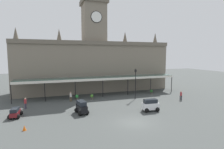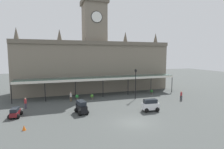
% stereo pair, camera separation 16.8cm
% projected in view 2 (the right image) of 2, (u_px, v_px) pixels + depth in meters
% --- Properties ---
extents(ground_plane, '(140.00, 140.00, 0.00)m').
position_uv_depth(ground_plane, '(134.00, 122.00, 22.02)').
color(ground_plane, '#424645').
extents(station_building, '(33.59, 7.14, 20.22)m').
position_uv_depth(station_building, '(95.00, 63.00, 41.39)').
color(station_building, slate).
rests_on(station_building, ground).
extents(entrance_canopy, '(31.92, 3.26, 3.76)m').
position_uv_depth(entrance_canopy, '(101.00, 78.00, 36.22)').
color(entrance_canopy, '#38564C').
rests_on(entrance_canopy, ground).
extents(car_white_van, '(2.46, 1.70, 1.77)m').
position_uv_depth(car_white_van, '(150.00, 106.00, 26.33)').
color(car_white_van, silver).
rests_on(car_white_van, ground).
extents(car_black_van, '(1.86, 2.53, 1.77)m').
position_uv_depth(car_black_van, '(81.00, 108.00, 25.37)').
color(car_black_van, black).
rests_on(car_black_van, ground).
extents(car_maroon_estate, '(1.66, 2.31, 1.27)m').
position_uv_depth(car_maroon_estate, '(15.00, 113.00, 23.83)').
color(car_maroon_estate, maroon).
rests_on(car_maroon_estate, ground).
extents(pedestrian_beside_cars, '(0.34, 0.38, 1.67)m').
position_uv_depth(pedestrian_beside_cars, '(25.00, 103.00, 27.62)').
color(pedestrian_beside_cars, '#3F384C').
rests_on(pedestrian_beside_cars, ground).
extents(pedestrian_crossing_forecourt, '(0.37, 0.34, 1.67)m').
position_uv_depth(pedestrian_crossing_forecourt, '(71.00, 96.00, 31.93)').
color(pedestrian_crossing_forecourt, brown).
rests_on(pedestrian_crossing_forecourt, ground).
extents(pedestrian_near_entrance, '(0.34, 0.34, 1.67)m').
position_uv_depth(pedestrian_near_entrance, '(181.00, 95.00, 32.77)').
color(pedestrian_near_entrance, black).
rests_on(pedestrian_near_entrance, ground).
extents(victorian_lamppost, '(0.30, 0.30, 5.65)m').
position_uv_depth(victorian_lamppost, '(136.00, 81.00, 33.26)').
color(victorian_lamppost, black).
rests_on(victorian_lamppost, ground).
extents(traffic_cone, '(0.40, 0.40, 0.59)m').
position_uv_depth(traffic_cone, '(24.00, 128.00, 19.68)').
color(traffic_cone, orange).
rests_on(traffic_cone, ground).
extents(planter_by_canopy, '(0.60, 0.60, 0.96)m').
position_uv_depth(planter_by_canopy, '(77.00, 97.00, 33.02)').
color(planter_by_canopy, '#47423D').
rests_on(planter_by_canopy, ground).
extents(planter_near_kerb, '(0.60, 0.60, 0.96)m').
position_uv_depth(planter_near_kerb, '(152.00, 92.00, 37.70)').
color(planter_near_kerb, '#47423D').
rests_on(planter_near_kerb, ground).
extents(planter_forecourt_centre, '(0.60, 0.60, 0.96)m').
position_uv_depth(planter_forecourt_centre, '(92.00, 97.00, 33.30)').
color(planter_forecourt_centre, '#47423D').
rests_on(planter_forecourt_centre, ground).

